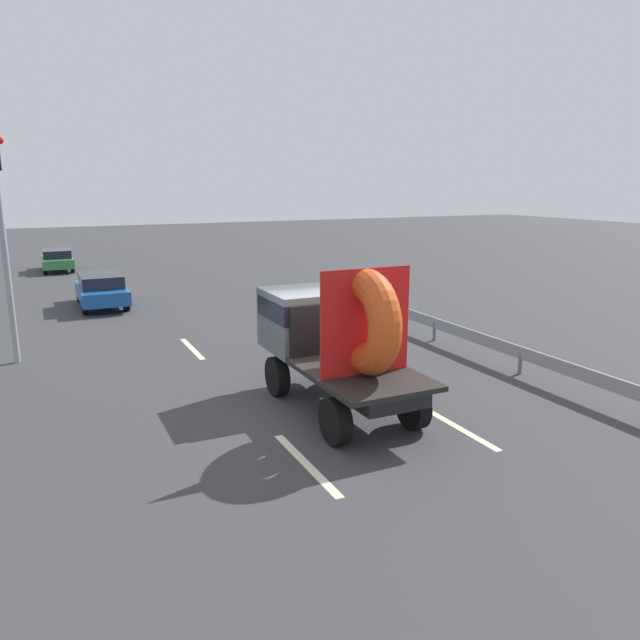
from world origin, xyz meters
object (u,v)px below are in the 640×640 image
flatbed_truck (331,332)px  oncoming_car (57,259)px  traffic_light (1,217)px  distant_sedan (101,289)px

flatbed_truck → oncoming_car: bearing=100.4°
traffic_light → oncoming_car: bearing=84.5°
flatbed_truck → oncoming_car: size_ratio=1.29×
traffic_light → flatbed_truck: bearing=-45.5°
flatbed_truck → oncoming_car: 24.87m
distant_sedan → oncoming_car: bearing=95.7°
flatbed_truck → distant_sedan: size_ratio=1.18×
distant_sedan → oncoming_car: (-1.13, 11.27, -0.06)m
distant_sedan → traffic_light: size_ratio=0.66×
oncoming_car → flatbed_truck: bearing=-79.6°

